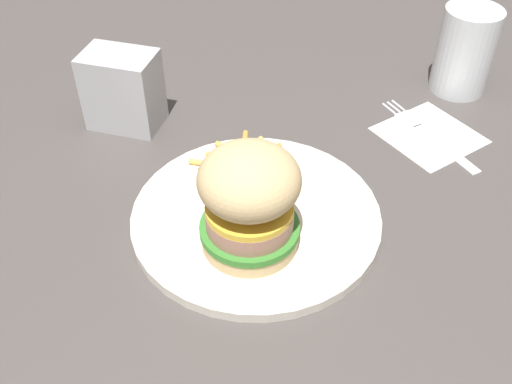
{
  "coord_description": "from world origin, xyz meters",
  "views": [
    {
      "loc": [
        -0.39,
        0.3,
        0.46
      ],
      "look_at": [
        -0.02,
        0.02,
        0.04
      ],
      "focal_mm": 41.82,
      "sensor_mm": 36.0,
      "label": 1
    }
  ],
  "objects": [
    {
      "name": "ground_plane",
      "position": [
        0.0,
        0.0,
        0.0
      ],
      "size": [
        1.6,
        1.6,
        0.0
      ],
      "primitive_type": "plane",
      "color": "#47423F"
    },
    {
      "name": "drink_glass",
      "position": [
        0.01,
        -0.37,
        0.05
      ],
      "size": [
        0.08,
        0.08,
        0.12
      ],
      "color": "silver",
      "rests_on": "ground_plane"
    },
    {
      "name": "fork",
      "position": [
        -0.04,
        -0.25,
        0.0
      ],
      "size": [
        0.17,
        0.05,
        0.0
      ],
      "color": "silver",
      "rests_on": "napkin"
    },
    {
      "name": "plate",
      "position": [
        -0.02,
        0.02,
        0.01
      ],
      "size": [
        0.27,
        0.27,
        0.01
      ],
      "primitive_type": "cylinder",
      "color": "silver",
      "rests_on": "ground_plane"
    },
    {
      "name": "napkin",
      "position": [
        -0.04,
        -0.25,
        0.0
      ],
      "size": [
        0.12,
        0.12,
        0.0
      ],
      "primitive_type": "cube",
      "rotation": [
        0.0,
        0.0,
        -0.07
      ],
      "color": "white",
      "rests_on": "ground_plane"
    },
    {
      "name": "sandwich",
      "position": [
        -0.05,
        0.05,
        0.07
      ],
      "size": [
        0.1,
        0.1,
        0.12
      ],
      "color": "tan",
      "rests_on": "plate"
    },
    {
      "name": "napkin_dispenser",
      "position": [
        0.22,
        0.03,
        0.05
      ],
      "size": [
        0.11,
        0.1,
        0.1
      ],
      "primitive_type": "cube",
      "rotation": [
        0.0,
        0.0,
        0.63
      ],
      "color": "#B7BABF",
      "rests_on": "ground_plane"
    },
    {
      "name": "fries_pile",
      "position": [
        0.05,
        -0.02,
        0.02
      ],
      "size": [
        0.1,
        0.1,
        0.01
      ],
      "color": "#E5B251",
      "rests_on": "plate"
    }
  ]
}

